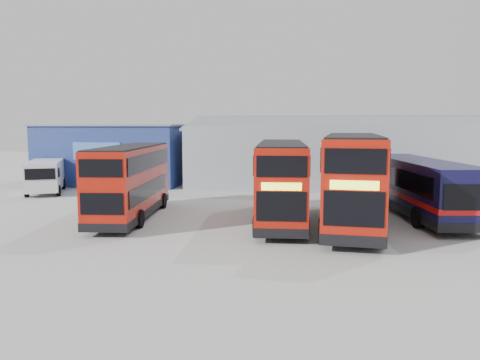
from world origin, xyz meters
TOP-DOWN VIEW (x-y plane):
  - ground_plane at (0.00, 0.00)m, footprint 120.00×120.00m
  - office_block at (-14.00, 17.99)m, footprint 12.30×8.32m
  - maintenance_shed at (8.00, 20.00)m, footprint 30.50×12.00m
  - double_decker_left at (-6.79, 2.94)m, footprint 3.23×9.55m
  - double_decker_centre at (1.35, 3.26)m, footprint 3.05×10.04m
  - double_decker_right at (4.92, 2.67)m, footprint 3.35×11.05m
  - single_decker_blue at (8.92, 6.16)m, footprint 4.36×11.84m
  - panel_van at (-16.78, 11.06)m, footprint 4.28×5.91m

SIDE VIEW (x-z plane):
  - ground_plane at x=0.00m, z-range 0.00..0.00m
  - panel_van at x=-16.78m, z-range 0.14..2.56m
  - single_decker_blue at x=8.92m, z-range -0.01..3.13m
  - double_decker_left at x=-6.79m, z-range -0.01..3.95m
  - double_decker_centre at x=1.35m, z-range -0.01..4.18m
  - double_decker_right at x=4.92m, z-range -0.01..4.60m
  - office_block at x=-14.00m, z-range 0.02..5.14m
  - maintenance_shed at x=8.00m, z-range -0.34..5.55m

